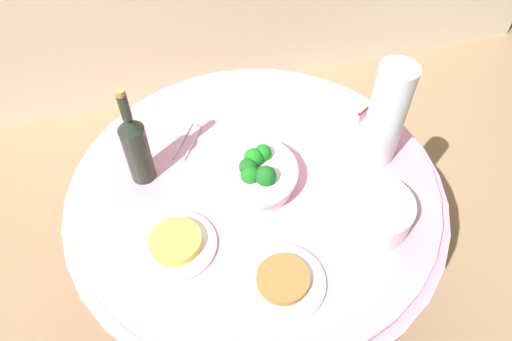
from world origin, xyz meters
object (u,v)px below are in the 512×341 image
Objects in this scene: plate_stack at (374,211)px; broccoli_bowl at (252,174)px; decorative_fruit_vase at (385,119)px; wine_bottle at (136,147)px; food_plate_fried_egg at (176,243)px; food_plate_peanuts at (283,281)px; label_placard_front at (362,114)px; serving_tongs at (189,140)px.

broccoli_bowl is at bearing 141.53° from plate_stack.
decorative_fruit_vase is at bearing 61.95° from plate_stack.
plate_stack is 0.69m from wine_bottle.
food_plate_peanuts is at bearing -36.93° from food_plate_fried_egg.
decorative_fruit_vase is at bearing 13.43° from food_plate_fried_egg.
label_placard_front is at bearing 81.63° from decorative_fruit_vase.
serving_tongs is 2.90× the size of label_placard_front.
plate_stack is 3.82× the size of label_placard_front.
serving_tongs is (-0.44, 0.45, -0.04)m from plate_stack.
broccoli_bowl is 0.42m from decorative_fruit_vase.
food_plate_fried_egg is (-0.24, 0.18, 0.00)m from food_plate_peanuts.
wine_bottle is at bearing 170.86° from decorative_fruit_vase.
food_plate_fried_egg is at bearing -166.57° from decorative_fruit_vase.
decorative_fruit_vase is 6.18× the size of label_placard_front.
broccoli_bowl is 1.33× the size of plate_stack.
serving_tongs is at bearing 124.21° from broccoli_bowl.
wine_bottle reaches higher than serving_tongs.
plate_stack is 0.28m from decorative_fruit_vase.
decorative_fruit_vase reaches higher than plate_stack.
food_plate_fried_egg is (-0.10, -0.38, 0.01)m from serving_tongs.
serving_tongs is at bearing 74.61° from food_plate_fried_egg.
food_plate_fried_egg is (-0.26, -0.16, -0.02)m from broccoli_bowl.
plate_stack is 0.32m from food_plate_peanuts.
decorative_fruit_vase reaches higher than serving_tongs.
wine_bottle is 1.53× the size of food_plate_fried_egg.
plate_stack is at bearing -110.59° from label_placard_front.
decorative_fruit_vase is 0.70m from food_plate_fried_egg.
plate_stack is at bearing 20.69° from food_plate_peanuts.
wine_bottle is 0.23m from serving_tongs.
wine_bottle is 2.11× the size of serving_tongs.
label_placard_front is (0.14, 0.38, -0.01)m from plate_stack.
serving_tongs is (-0.56, 0.22, -0.15)m from decorative_fruit_vase.
serving_tongs is 0.59m from label_placard_front.
serving_tongs is at bearing 103.78° from food_plate_peanuts.
label_placard_front is (0.58, -0.07, 0.03)m from serving_tongs.
wine_bottle is 6.11× the size of label_placard_front.
food_plate_peanuts is 0.67m from label_placard_front.
broccoli_bowl is at bearing -55.79° from serving_tongs.
plate_stack is 0.63m from serving_tongs.
broccoli_bowl is at bearing 87.77° from food_plate_peanuts.
food_plate_peanuts is at bearing -140.99° from decorative_fruit_vase.
food_plate_fried_egg is (-0.54, 0.07, -0.03)m from plate_stack.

